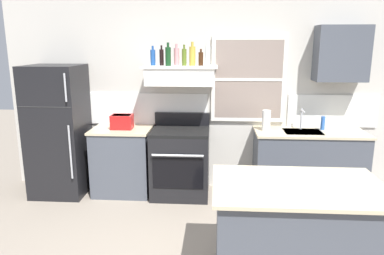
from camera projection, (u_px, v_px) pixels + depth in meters
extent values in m
cube|color=beige|center=(201.00, 93.00, 5.03)|extent=(5.40, 0.06, 2.70)
cube|color=white|center=(119.00, 108.00, 5.11)|extent=(2.50, 0.02, 0.44)
cube|color=white|center=(332.00, 111.00, 4.92)|extent=(1.20, 0.02, 0.44)
cube|color=white|center=(248.00, 80.00, 4.89)|extent=(1.00, 0.04, 1.15)
cube|color=gray|center=(249.00, 80.00, 4.88)|extent=(0.90, 0.01, 1.05)
cube|color=white|center=(249.00, 80.00, 4.87)|extent=(0.90, 0.02, 0.04)
cube|color=black|center=(58.00, 131.00, 4.88)|extent=(0.70, 0.68, 1.75)
cube|color=#333333|center=(44.00, 107.00, 4.46)|extent=(0.69, 0.00, 0.01)
cylinder|color=#A5A8AD|center=(70.00, 152.00, 4.54)|extent=(0.02, 0.02, 0.69)
cylinder|color=#A5A8AD|center=(65.00, 88.00, 4.36)|extent=(0.02, 0.02, 0.34)
cube|color=#474C56|center=(123.00, 162.00, 4.98)|extent=(0.76, 0.60, 0.88)
cube|color=#C6B793|center=(122.00, 129.00, 4.88)|extent=(0.79, 0.63, 0.03)
cube|color=red|center=(122.00, 122.00, 4.83)|extent=(0.28, 0.20, 0.19)
cube|color=black|center=(122.00, 115.00, 4.81)|extent=(0.24, 0.16, 0.01)
cube|color=black|center=(111.00, 119.00, 4.84)|extent=(0.02, 0.03, 0.02)
cube|color=black|center=(181.00, 164.00, 4.89)|extent=(0.76, 0.64, 0.87)
cube|color=black|center=(180.00, 131.00, 4.79)|extent=(0.76, 0.64, 0.04)
cube|color=black|center=(182.00, 119.00, 5.05)|extent=(0.76, 0.06, 0.18)
cube|color=black|center=(178.00, 174.00, 4.58)|extent=(0.65, 0.01, 0.40)
cylinder|color=silver|center=(178.00, 156.00, 4.49)|extent=(0.65, 0.03, 0.03)
cube|color=white|center=(181.00, 76.00, 4.72)|extent=(0.88, 0.48, 0.22)
cube|color=#262628|center=(179.00, 84.00, 4.52)|extent=(0.75, 0.02, 0.04)
cube|color=white|center=(181.00, 67.00, 4.70)|extent=(0.96, 0.52, 0.02)
cylinder|color=#1E478C|center=(153.00, 58.00, 4.71)|extent=(0.07, 0.07, 0.20)
cylinder|color=#1E478C|center=(153.00, 48.00, 4.68)|extent=(0.03, 0.03, 0.05)
cylinder|color=black|center=(162.00, 57.00, 4.71)|extent=(0.06, 0.06, 0.21)
cylinder|color=black|center=(161.00, 47.00, 4.68)|extent=(0.02, 0.02, 0.05)
cylinder|color=#143819|center=(168.00, 57.00, 4.62)|extent=(0.07, 0.07, 0.23)
cylinder|color=#143819|center=(168.00, 45.00, 4.59)|extent=(0.03, 0.03, 0.06)
cylinder|color=#C67F84|center=(177.00, 57.00, 4.70)|extent=(0.07, 0.07, 0.22)
cylinder|color=#C67F84|center=(176.00, 46.00, 4.67)|extent=(0.03, 0.03, 0.06)
cylinder|color=#4C601E|center=(184.00, 57.00, 4.67)|extent=(0.06, 0.06, 0.21)
cylinder|color=#4C601E|center=(184.00, 47.00, 4.64)|extent=(0.03, 0.03, 0.05)
cylinder|color=#B29333|center=(192.00, 56.00, 4.67)|extent=(0.08, 0.08, 0.24)
cylinder|color=#B29333|center=(192.00, 44.00, 4.63)|extent=(0.03, 0.03, 0.06)
cylinder|color=#381E0F|center=(201.00, 59.00, 4.68)|extent=(0.06, 0.06, 0.17)
cylinder|color=#381E0F|center=(201.00, 51.00, 4.66)|extent=(0.03, 0.03, 0.04)
cylinder|color=silver|center=(208.00, 56.00, 4.60)|extent=(0.06, 0.06, 0.25)
cylinder|color=silver|center=(208.00, 43.00, 4.57)|extent=(0.03, 0.03, 0.06)
cube|color=#474C56|center=(308.00, 166.00, 4.82)|extent=(1.40, 0.60, 0.88)
cube|color=#C6B793|center=(310.00, 132.00, 4.72)|extent=(1.43, 0.63, 0.03)
cube|color=#B7BABC|center=(303.00, 132.00, 4.70)|extent=(0.48, 0.36, 0.01)
cylinder|color=silver|center=(301.00, 119.00, 4.81)|extent=(0.03, 0.03, 0.28)
cylinder|color=silver|center=(303.00, 111.00, 4.70)|extent=(0.02, 0.16, 0.02)
cylinder|color=white|center=(266.00, 121.00, 4.72)|extent=(0.11, 0.11, 0.27)
cylinder|color=blue|center=(323.00, 123.00, 4.78)|extent=(0.06, 0.06, 0.18)
cube|color=#474C56|center=(295.00, 237.00, 3.04)|extent=(1.32, 0.82, 0.88)
cube|color=#C6B793|center=(299.00, 186.00, 2.94)|extent=(1.40, 0.90, 0.03)
cube|color=#474C56|center=(341.00, 54.00, 4.60)|extent=(0.64, 0.32, 0.70)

